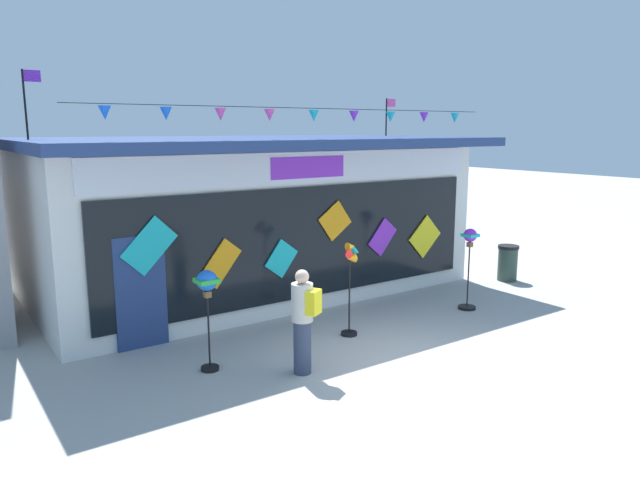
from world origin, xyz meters
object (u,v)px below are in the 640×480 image
trash_bin (508,263)px  person_near_camera (303,319)px  wind_spinner_center_left (469,253)px  wind_spinner_left (351,273)px  kite_shop_building (243,212)px  wind_spinner_far_left (207,291)px

trash_bin → person_near_camera: bearing=-165.8°
wind_spinner_center_left → person_near_camera: size_ratio=1.04×
wind_spinner_left → trash_bin: size_ratio=1.97×
kite_shop_building → wind_spinner_far_left: 5.34m
person_near_camera → kite_shop_building: bearing=-136.5°
wind_spinner_left → wind_spinner_center_left: (3.07, -0.13, 0.02)m
wind_spinner_far_left → wind_spinner_left: bearing=-0.3°
kite_shop_building → person_near_camera: 5.75m
person_near_camera → trash_bin: size_ratio=1.86×
wind_spinner_center_left → trash_bin: bearing=21.5°
wind_spinner_left → trash_bin: bearing=9.2°
wind_spinner_left → person_near_camera: size_ratio=1.06×
kite_shop_building → wind_spinner_far_left: bearing=-123.7°
wind_spinner_center_left → wind_spinner_far_left: bearing=178.6°
kite_shop_building → wind_spinner_left: kite_shop_building is taller
person_near_camera → wind_spinner_center_left: bearing=161.6°
wind_spinner_far_left → person_near_camera: bearing=-39.5°
person_near_camera → trash_bin: person_near_camera is taller
wind_spinner_center_left → trash_bin: 3.01m
wind_spinner_far_left → wind_spinner_center_left: bearing=-1.4°
wind_spinner_left → wind_spinner_center_left: size_ratio=1.02×
wind_spinner_left → person_near_camera: 1.94m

